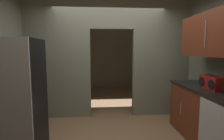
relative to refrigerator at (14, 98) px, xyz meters
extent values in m
cube|color=gray|center=(0.32, 1.47, 0.54)|extent=(1.46, 0.12, 2.81)
cube|color=gray|center=(2.72, 1.47, 0.54)|extent=(1.34, 0.12, 2.81)
cube|color=gray|center=(1.55, 1.47, 1.56)|extent=(1.00, 0.12, 0.77)
cube|color=gray|center=(1.49, 4.66, 0.54)|extent=(3.80, 0.10, 2.81)
cube|color=gray|center=(-0.36, 3.06, 0.54)|extent=(0.10, 3.19, 2.81)
cube|color=gray|center=(3.34, 3.06, 0.54)|extent=(0.10, 3.19, 2.81)
cube|color=black|center=(0.00, 0.02, 0.00)|extent=(0.75, 0.68, 1.72)
cube|color=#B7BABC|center=(0.00, -0.34, 0.00)|extent=(0.75, 0.03, 1.72)
cube|color=maroon|center=(3.06, 0.01, -0.41)|extent=(0.62, 1.76, 0.90)
cube|color=black|center=(3.06, 0.01, 0.06)|extent=(0.66, 1.76, 0.04)
cylinder|color=#B7BABC|center=(2.74, -0.38, -0.37)|extent=(0.01, 0.01, 0.22)
cylinder|color=#B7BABC|center=(2.74, 0.40, -0.37)|extent=(0.01, 0.01, 0.22)
cube|color=#B7BABC|center=(2.74, -0.48, -0.42)|extent=(0.02, 0.56, 0.88)
cube|color=maroon|center=(3.06, 0.01, 0.94)|extent=(0.34, 1.58, 0.70)
cylinder|color=#B7BABC|center=(2.88, 0.01, 0.94)|extent=(0.01, 0.01, 0.42)
cube|color=maroon|center=(3.03, 0.00, 0.18)|extent=(0.18, 0.42, 0.21)
cylinder|color=#262626|center=(3.03, 0.00, 0.31)|extent=(0.02, 0.29, 0.02)
cylinder|color=black|center=(2.94, -0.12, 0.18)|extent=(0.01, 0.15, 0.15)
cylinder|color=black|center=(2.94, 0.13, 0.18)|extent=(0.01, 0.15, 0.15)
camera|label=1|loc=(1.24, -2.62, 0.70)|focal=28.24mm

